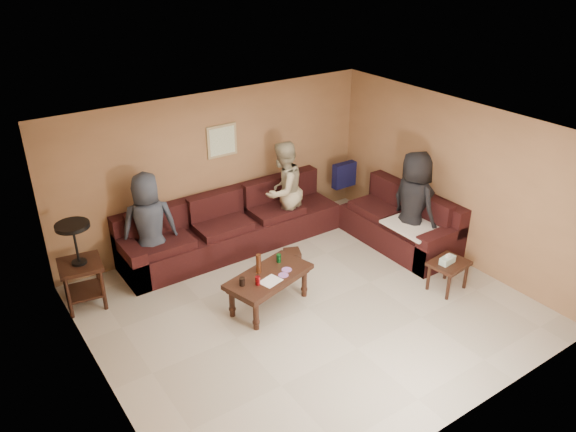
# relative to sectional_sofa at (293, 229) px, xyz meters

# --- Properties ---
(room) EXTENTS (5.60, 5.50, 2.50)m
(room) POSITION_rel_sectional_sofa_xyz_m (-0.81, -1.52, 1.34)
(room) COLOR #BAB29D
(room) RESTS_ON ground
(sectional_sofa) EXTENTS (4.65, 2.90, 0.97)m
(sectional_sofa) POSITION_rel_sectional_sofa_xyz_m (0.00, 0.00, 0.00)
(sectional_sofa) COLOR #331111
(sectional_sofa) RESTS_ON ground
(coffee_table) EXTENTS (1.33, 0.90, 0.79)m
(coffee_table) POSITION_rel_sectional_sofa_xyz_m (-1.22, -1.16, 0.10)
(coffee_table) COLOR black
(coffee_table) RESTS_ON ground
(end_table_left) EXTENTS (0.63, 0.63, 1.26)m
(end_table_left) POSITION_rel_sectional_sofa_xyz_m (-3.30, 0.30, 0.34)
(end_table_left) COLOR black
(end_table_left) RESTS_ON ground
(side_table_right) EXTENTS (0.59, 0.50, 0.59)m
(side_table_right) POSITION_rel_sectional_sofa_xyz_m (1.12, -2.26, 0.06)
(side_table_right) COLOR black
(side_table_right) RESTS_ON ground
(waste_bin) EXTENTS (0.32, 0.32, 0.29)m
(waste_bin) POSITION_rel_sectional_sofa_xyz_m (-0.38, -0.52, -0.18)
(waste_bin) COLOR black
(waste_bin) RESTS_ON ground
(wall_art) EXTENTS (0.52, 0.04, 0.52)m
(wall_art) POSITION_rel_sectional_sofa_xyz_m (-0.71, 0.96, 1.37)
(wall_art) COLOR tan
(wall_art) RESTS_ON ground
(person_left) EXTENTS (0.91, 0.72, 1.64)m
(person_left) POSITION_rel_sectional_sofa_xyz_m (-2.21, 0.50, 0.49)
(person_left) COLOR #2F3541
(person_left) RESTS_ON ground
(person_middle) EXTENTS (0.98, 0.88, 1.68)m
(person_middle) POSITION_rel_sectional_sofa_xyz_m (0.08, 0.40, 0.51)
(person_middle) COLOR tan
(person_middle) RESTS_ON ground
(person_right) EXTENTS (0.56, 0.85, 1.73)m
(person_right) POSITION_rel_sectional_sofa_xyz_m (1.42, -1.22, 0.54)
(person_right) COLOR black
(person_right) RESTS_ON ground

